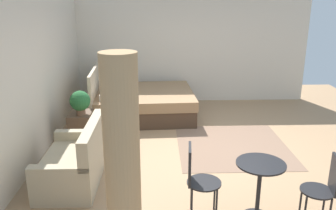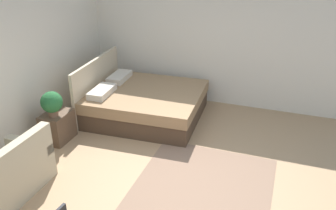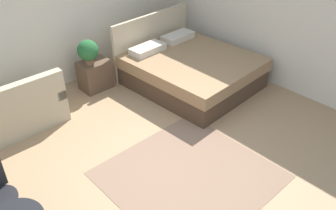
{
  "view_description": "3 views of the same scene",
  "coord_description": "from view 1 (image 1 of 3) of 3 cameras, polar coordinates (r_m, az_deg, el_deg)",
  "views": [
    {
      "loc": [
        -5.45,
        0.87,
        2.52
      ],
      "look_at": [
        0.25,
        0.68,
        0.75
      ],
      "focal_mm": 37.08,
      "sensor_mm": 36.0,
      "label": 1
    },
    {
      "loc": [
        -3.88,
        -1.35,
        3.22
      ],
      "look_at": [
        0.44,
        0.18,
        1.06
      ],
      "focal_mm": 37.73,
      "sensor_mm": 36.0,
      "label": 2
    },
    {
      "loc": [
        -2.29,
        -2.7,
        3.25
      ],
      "look_at": [
        0.31,
        0.09,
        0.76
      ],
      "focal_mm": 37.68,
      "sensor_mm": 36.0,
      "label": 3
    }
  ],
  "objects": [
    {
      "name": "cafe_chair_near_couch",
      "position": [
        4.12,
        4.77,
        -11.5
      ],
      "size": [
        0.44,
        0.44,
        0.91
      ],
      "color": "black",
      "rests_on": "ground"
    },
    {
      "name": "ground_plane",
      "position": [
        6.07,
        6.6,
        -7.52
      ],
      "size": [
        9.23,
        8.68,
        0.02
      ],
      "primitive_type": "cube",
      "color": "#9E7A56"
    },
    {
      "name": "nightstand",
      "position": [
        6.57,
        -14.04,
        -3.43
      ],
      "size": [
        0.54,
        0.4,
        0.52
      ],
      "color": "brown",
      "rests_on": "ground"
    },
    {
      "name": "couch",
      "position": [
        5.14,
        -14.95,
        -9.16
      ],
      "size": [
        1.35,
        0.78,
        0.87
      ],
      "color": "tan",
      "rests_on": "ground"
    },
    {
      "name": "wall_right",
      "position": [
        8.69,
        3.96,
        9.04
      ],
      "size": [
        0.12,
        5.68,
        2.57
      ],
      "primitive_type": "cube",
      "color": "beige",
      "rests_on": "ground"
    },
    {
      "name": "balcony_table",
      "position": [
        4.23,
        14.8,
        -11.95
      ],
      "size": [
        0.57,
        0.57,
        0.72
      ],
      "color": "black",
      "rests_on": "ground"
    },
    {
      "name": "cafe_chair_near_window",
      "position": [
        4.35,
        24.46,
        -11.91
      ],
      "size": [
        0.44,
        0.44,
        0.87
      ],
      "color": "black",
      "rests_on": "ground"
    },
    {
      "name": "bed",
      "position": [
        7.68,
        -4.37,
        0.41
      ],
      "size": [
        1.98,
        2.22,
        1.1
      ],
      "color": "#473323",
      "rests_on": "ground"
    },
    {
      "name": "area_rug",
      "position": [
        6.3,
        10.51,
        -6.6
      ],
      "size": [
        1.97,
        1.92,
        0.01
      ],
      "primitive_type": "cube",
      "color": "#7F604C",
      "rests_on": "ground"
    },
    {
      "name": "curtain_right",
      "position": [
        2.98,
        -7.4,
        -12.1
      ],
      "size": [
        0.3,
        0.3,
        2.14
      ],
      "color": "tan",
      "rests_on": "ground"
    },
    {
      "name": "wall_back",
      "position": [
        5.93,
        -21.32,
        4.03
      ],
      "size": [
        9.23,
        0.12,
        2.57
      ],
      "primitive_type": "cube",
      "color": "beige",
      "rests_on": "ground"
    },
    {
      "name": "potted_plant",
      "position": [
        6.31,
        -14.26,
        0.58
      ],
      "size": [
        0.36,
        0.36,
        0.44
      ],
      "color": "brown",
      "rests_on": "nightstand"
    }
  ]
}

